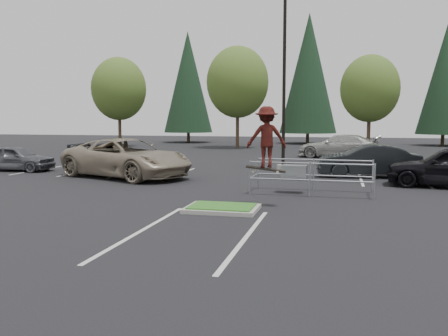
% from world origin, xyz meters
% --- Properties ---
extents(ground, '(120.00, 120.00, 0.00)m').
position_xyz_m(ground, '(0.00, 0.00, 0.00)').
color(ground, black).
rests_on(ground, ground).
extents(grass_median, '(2.20, 1.60, 0.16)m').
position_xyz_m(grass_median, '(0.00, 0.00, 0.08)').
color(grass_median, '#A2A097').
rests_on(grass_median, ground).
extents(stall_lines, '(22.62, 17.60, 0.01)m').
position_xyz_m(stall_lines, '(-1.35, 6.02, 0.00)').
color(stall_lines, beige).
rests_on(stall_lines, ground).
extents(light_pole, '(0.70, 0.60, 10.12)m').
position_xyz_m(light_pole, '(0.50, 12.00, 4.56)').
color(light_pole, '#A2A097').
rests_on(light_pole, ground).
extents(decid_a, '(5.44, 5.44, 8.91)m').
position_xyz_m(decid_a, '(-18.01, 30.03, 5.58)').
color(decid_a, '#38281C').
rests_on(decid_a, ground).
extents(decid_b, '(5.89, 5.89, 9.64)m').
position_xyz_m(decid_b, '(-6.01, 30.53, 6.04)').
color(decid_b, '#38281C').
rests_on(decid_b, ground).
extents(decid_c, '(5.12, 5.12, 8.38)m').
position_xyz_m(decid_c, '(5.99, 29.83, 5.25)').
color(decid_c, '#38281C').
rests_on(decid_c, ground).
extents(conif_a, '(5.72, 5.72, 13.00)m').
position_xyz_m(conif_a, '(-14.00, 40.00, 7.10)').
color(conif_a, '#38281C').
rests_on(conif_a, ground).
extents(conif_b, '(6.38, 6.38, 14.50)m').
position_xyz_m(conif_b, '(0.00, 40.50, 7.85)').
color(conif_b, '#38281C').
rests_on(conif_b, ground).
extents(conif_c, '(5.50, 5.50, 12.50)m').
position_xyz_m(conif_c, '(14.00, 39.50, 6.85)').
color(conif_c, '#38281C').
rests_on(conif_c, ground).
extents(cart_corral, '(4.55, 1.75, 1.28)m').
position_xyz_m(cart_corral, '(1.99, 4.01, 0.80)').
color(cart_corral, '#92959A').
rests_on(cart_corral, ground).
extents(skateboarder, '(1.41, 1.05, 2.11)m').
position_xyz_m(skateboarder, '(1.20, 1.00, 2.23)').
color(skateboarder, black).
rests_on(skateboarder, ground).
extents(car_l_tan, '(7.42, 5.41, 1.88)m').
position_xyz_m(car_l_tan, '(-6.50, 7.00, 0.94)').
color(car_l_tan, gray).
rests_on(car_l_tan, ground).
extents(car_l_black, '(5.25, 2.33, 1.50)m').
position_xyz_m(car_l_black, '(-8.00, 9.25, 0.75)').
color(car_l_black, black).
rests_on(car_l_black, ground).
extents(car_l_grey, '(4.11, 1.74, 1.39)m').
position_xyz_m(car_l_grey, '(-13.50, 8.23, 0.69)').
color(car_l_grey, '#4E5056').
rests_on(car_l_grey, ground).
extents(car_r_charc, '(4.92, 2.13, 1.57)m').
position_xyz_m(car_r_charc, '(4.82, 9.82, 0.79)').
color(car_r_charc, black).
rests_on(car_r_charc, ground).
extents(car_far_silver, '(6.06, 3.22, 1.67)m').
position_xyz_m(car_far_silver, '(3.50, 21.27, 0.84)').
color(car_far_silver, '#B4B4AE').
rests_on(car_far_silver, ground).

